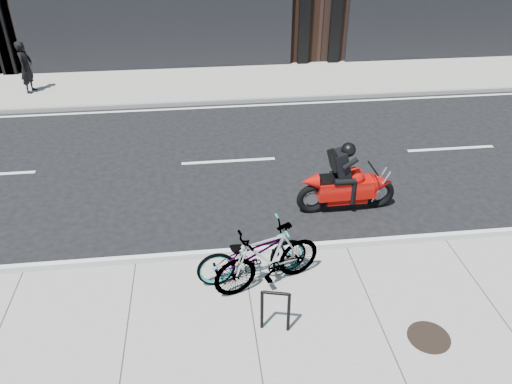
{
  "coord_description": "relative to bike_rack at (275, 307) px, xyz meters",
  "views": [
    {
      "loc": [
        -0.63,
        -9.31,
        6.11
      ],
      "look_at": [
        0.36,
        -1.01,
        0.9
      ],
      "focal_mm": 35.0,
      "sensor_mm": 36.0,
      "label": 1
    }
  ],
  "objects": [
    {
      "name": "pedestrian",
      "position": [
        -6.54,
        11.31,
        0.38
      ],
      "size": [
        0.49,
        0.67,
        1.68
      ],
      "primitive_type": "imported",
      "rotation": [
        0.0,
        0.0,
        1.41
      ],
      "color": "black",
      "rests_on": "sidewalk_far"
    },
    {
      "name": "sidewalk_far",
      "position": [
        -0.32,
        11.61,
        -0.52
      ],
      "size": [
        60.0,
        3.5,
        0.13
      ],
      "primitive_type": "cube",
      "color": "gray",
      "rests_on": "ground"
    },
    {
      "name": "motorcycle",
      "position": [
        2.15,
        3.36,
        0.07
      ],
      "size": [
        2.18,
        0.47,
        1.63
      ],
      "rotation": [
        0.0,
        0.0,
        0.02
      ],
      "color": "black",
      "rests_on": "ground"
    },
    {
      "name": "bicycle_rear",
      "position": [
        0.02,
        1.03,
        0.13
      ],
      "size": [
        2.04,
        1.14,
        1.18
      ],
      "primitive_type": "imported",
      "rotation": [
        0.0,
        0.0,
        5.03
      ],
      "color": "gray",
      "rests_on": "sidewalk_near"
    },
    {
      "name": "bike_rack",
      "position": [
        0.0,
        0.0,
        0.0
      ],
      "size": [
        0.45,
        0.15,
        0.78
      ],
      "rotation": [
        0.0,
        0.0,
        -0.24
      ],
      "color": "black",
      "rests_on": "sidewalk_near"
    },
    {
      "name": "manhole_cover",
      "position": [
        2.34,
        -0.46,
        -0.45
      ],
      "size": [
        0.77,
        0.77,
        0.02
      ],
      "primitive_type": "cylinder",
      "rotation": [
        0.0,
        0.0,
        0.18
      ],
      "color": "black",
      "rests_on": "sidewalk_near"
    },
    {
      "name": "ground",
      "position": [
        -0.32,
        3.86,
        -0.59
      ],
      "size": [
        120.0,
        120.0,
        0.0
      ],
      "primitive_type": "plane",
      "color": "black",
      "rests_on": "ground"
    },
    {
      "name": "bicycle_front",
      "position": [
        -0.21,
        1.26,
        0.06
      ],
      "size": [
        2.07,
        1.02,
        1.04
      ],
      "primitive_type": "imported",
      "rotation": [
        0.0,
        0.0,
        1.74
      ],
      "color": "gray",
      "rests_on": "sidewalk_near"
    }
  ]
}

